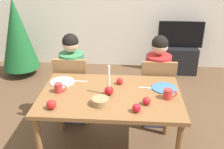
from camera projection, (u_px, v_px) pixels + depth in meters
dining_table at (111, 101)px, 2.67m from camera, size 1.40×0.90×0.75m
chair_left at (73, 85)px, 3.32m from camera, size 0.40×0.40×0.90m
chair_right at (157, 88)px, 3.25m from camera, size 0.40×0.40×0.90m
person_left_child at (73, 80)px, 3.32m from camera, size 0.30×0.30×1.17m
person_right_child at (157, 83)px, 3.25m from camera, size 0.30×0.30×1.17m
tv_stand at (178, 59)px, 4.86m from camera, size 0.64×0.40×0.48m
tv at (181, 34)px, 4.66m from camera, size 0.79×0.05×0.46m
christmas_tree at (17, 34)px, 4.54m from camera, size 0.64×0.64×1.45m
candle_centerpiece at (109, 89)px, 2.59m from camera, size 0.09×0.09×0.31m
plate_left at (62, 82)px, 2.86m from camera, size 0.26×0.26×0.01m
plate_right at (164, 88)px, 2.73m from camera, size 0.26×0.26×0.01m
mug_left at (59, 88)px, 2.65m from camera, size 0.13×0.08×0.10m
mug_right at (168, 94)px, 2.53m from camera, size 0.13×0.08×0.10m
fork_left at (79, 81)px, 2.88m from camera, size 0.18×0.02×0.01m
fork_right at (147, 88)px, 2.74m from camera, size 0.18×0.03×0.01m
bowl_walnuts at (100, 101)px, 2.44m from camera, size 0.16×0.16×0.06m
apple_near_candle at (137, 108)px, 2.32m from camera, size 0.08×0.08×0.08m
apple_by_left_plate at (147, 101)px, 2.43m from camera, size 0.08×0.08×0.08m
apple_by_right_mug at (120, 81)px, 2.81m from camera, size 0.07×0.07×0.07m
apple_far_edge at (51, 104)px, 2.37m from camera, size 0.09×0.09×0.09m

